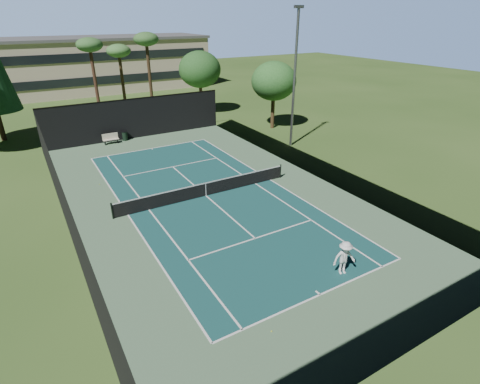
{
  "coord_description": "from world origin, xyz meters",
  "views": [
    {
      "loc": [
        -9.89,
        -21.52,
        11.54
      ],
      "look_at": [
        1.0,
        -3.0,
        1.3
      ],
      "focal_mm": 28.0,
      "sensor_mm": 36.0,
      "label": 1
    }
  ],
  "objects_px": {
    "tennis_ball_a": "(272,331)",
    "tennis_ball_c": "(227,178)",
    "tennis_net": "(206,189)",
    "park_bench": "(111,138)",
    "player": "(344,258)",
    "tennis_ball_b": "(193,192)",
    "tennis_ball_d": "(100,184)",
    "trash_bin": "(125,136)"
  },
  "relations": [
    {
      "from": "tennis_ball_a",
      "to": "tennis_ball_b",
      "type": "height_order",
      "value": "tennis_ball_a"
    },
    {
      "from": "tennis_net",
      "to": "trash_bin",
      "type": "height_order",
      "value": "tennis_net"
    },
    {
      "from": "player",
      "to": "tennis_ball_b",
      "type": "distance_m",
      "value": 12.54
    },
    {
      "from": "tennis_ball_a",
      "to": "tennis_ball_b",
      "type": "bearing_deg",
      "value": 79.21
    },
    {
      "from": "player",
      "to": "park_bench",
      "type": "bearing_deg",
      "value": 116.89
    },
    {
      "from": "player",
      "to": "tennis_ball_c",
      "type": "relative_size",
      "value": 25.21
    },
    {
      "from": "tennis_ball_b",
      "to": "tennis_ball_d",
      "type": "distance_m",
      "value": 7.25
    },
    {
      "from": "tennis_ball_a",
      "to": "tennis_ball_c",
      "type": "height_order",
      "value": "tennis_ball_c"
    },
    {
      "from": "tennis_ball_c",
      "to": "trash_bin",
      "type": "relative_size",
      "value": 0.08
    },
    {
      "from": "player",
      "to": "tennis_ball_b",
      "type": "height_order",
      "value": "player"
    },
    {
      "from": "tennis_net",
      "to": "tennis_ball_b",
      "type": "relative_size",
      "value": 218.81
    },
    {
      "from": "tennis_ball_c",
      "to": "park_bench",
      "type": "xyz_separation_m",
      "value": [
        -5.69,
        13.34,
        0.51
      ]
    },
    {
      "from": "tennis_ball_b",
      "to": "trash_bin",
      "type": "bearing_deg",
      "value": 93.51
    },
    {
      "from": "tennis_ball_c",
      "to": "trash_bin",
      "type": "bearing_deg",
      "value": 107.12
    },
    {
      "from": "tennis_ball_c",
      "to": "tennis_net",
      "type": "bearing_deg",
      "value": -144.22
    },
    {
      "from": "park_bench",
      "to": "tennis_ball_d",
      "type": "bearing_deg",
      "value": -107.99
    },
    {
      "from": "tennis_ball_b",
      "to": "tennis_ball_d",
      "type": "xyz_separation_m",
      "value": [
        -5.48,
        4.74,
        0.0
      ]
    },
    {
      "from": "tennis_ball_a",
      "to": "trash_bin",
      "type": "bearing_deg",
      "value": 86.57
    },
    {
      "from": "player",
      "to": "tennis_ball_b",
      "type": "xyz_separation_m",
      "value": [
        -2.59,
        12.24,
        -0.87
      ]
    },
    {
      "from": "tennis_ball_b",
      "to": "player",
      "type": "bearing_deg",
      "value": -78.07
    },
    {
      "from": "tennis_ball_a",
      "to": "trash_bin",
      "type": "height_order",
      "value": "trash_bin"
    },
    {
      "from": "park_bench",
      "to": "tennis_ball_b",
      "type": "bearing_deg",
      "value": -80.57
    },
    {
      "from": "tennis_ball_a",
      "to": "park_bench",
      "type": "xyz_separation_m",
      "value": [
        0.21,
        27.89,
        0.52
      ]
    },
    {
      "from": "tennis_net",
      "to": "player",
      "type": "height_order",
      "value": "player"
    },
    {
      "from": "tennis_net",
      "to": "park_bench",
      "type": "xyz_separation_m",
      "value": [
        -2.94,
        15.33,
        -0.01
      ]
    },
    {
      "from": "tennis_ball_c",
      "to": "trash_bin",
      "type": "height_order",
      "value": "trash_bin"
    },
    {
      "from": "tennis_net",
      "to": "player",
      "type": "xyz_separation_m",
      "value": [
        2.03,
        -11.21,
        0.34
      ]
    },
    {
      "from": "tennis_ball_b",
      "to": "tennis_ball_c",
      "type": "xyz_separation_m",
      "value": [
        3.32,
        0.96,
        0.01
      ]
    },
    {
      "from": "tennis_net",
      "to": "tennis_ball_a",
      "type": "distance_m",
      "value": 12.96
    },
    {
      "from": "player",
      "to": "trash_bin",
      "type": "distance_m",
      "value": 27.12
    },
    {
      "from": "tennis_net",
      "to": "tennis_ball_d",
      "type": "relative_size",
      "value": 202.78
    },
    {
      "from": "tennis_net",
      "to": "tennis_ball_b",
      "type": "xyz_separation_m",
      "value": [
        -0.56,
        1.03,
        -0.53
      ]
    },
    {
      "from": "tennis_net",
      "to": "tennis_ball_d",
      "type": "bearing_deg",
      "value": 136.33
    },
    {
      "from": "trash_bin",
      "to": "player",
      "type": "bearing_deg",
      "value": -82.62
    },
    {
      "from": "park_bench",
      "to": "player",
      "type": "bearing_deg",
      "value": -79.41
    },
    {
      "from": "tennis_ball_a",
      "to": "player",
      "type": "bearing_deg",
      "value": 14.57
    },
    {
      "from": "tennis_ball_c",
      "to": "tennis_ball_d",
      "type": "relative_size",
      "value": 1.12
    },
    {
      "from": "tennis_ball_a",
      "to": "tennis_net",
      "type": "bearing_deg",
      "value": 75.92
    },
    {
      "from": "player",
      "to": "tennis_ball_c",
      "type": "distance_m",
      "value": 13.25
    },
    {
      "from": "tennis_ball_d",
      "to": "player",
      "type": "bearing_deg",
      "value": -64.59
    },
    {
      "from": "tennis_ball_a",
      "to": "trash_bin",
      "type": "distance_m",
      "value": 28.29
    },
    {
      "from": "tennis_ball_b",
      "to": "park_bench",
      "type": "height_order",
      "value": "park_bench"
    }
  ]
}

